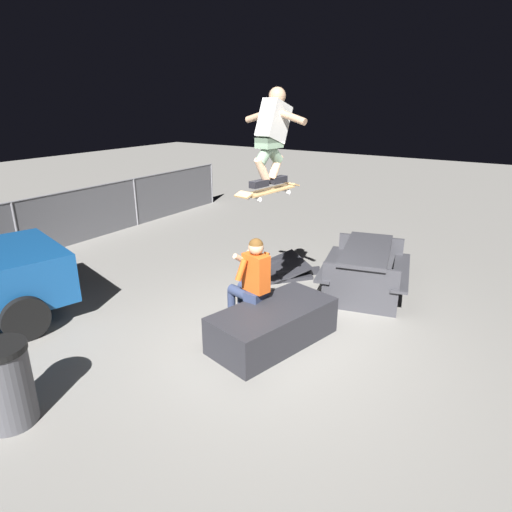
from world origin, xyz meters
TOP-DOWN VIEW (x-y plane):
  - ground_plane at (0.00, 0.00)m, footprint 40.00×40.00m
  - ledge_box_main at (0.04, -0.07)m, footprint 1.80×1.17m
  - person_sitting_on_ledge at (0.17, 0.37)m, footprint 0.59×0.79m
  - skateboard at (0.27, 0.16)m, footprint 1.04×0.34m
  - skater_airborne at (0.33, 0.15)m, footprint 0.63×0.89m
  - kicker_ramp at (2.18, 1.07)m, footprint 1.33×1.34m
  - picnic_table_back at (2.21, -0.50)m, footprint 1.97×1.71m
  - trash_bin at (-2.62, 1.30)m, footprint 0.50×0.50m
  - fence_back at (0.00, 5.64)m, footprint 12.05×0.05m

SIDE VIEW (x-z plane):
  - ground_plane at x=0.00m, z-range 0.00..0.00m
  - kicker_ramp at x=2.18m, z-range -0.11..0.21m
  - ledge_box_main at x=0.04m, z-range 0.00..0.49m
  - trash_bin at x=-2.62m, z-range 0.00..0.85m
  - picnic_table_back at x=2.21m, z-range 0.12..0.87m
  - fence_back at x=0.00m, z-range 0.04..1.21m
  - person_sitting_on_ledge at x=0.17m, z-range 0.07..1.40m
  - skateboard at x=0.27m, z-range 1.86..1.98m
  - skater_airborne at x=0.33m, z-range 2.05..3.17m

